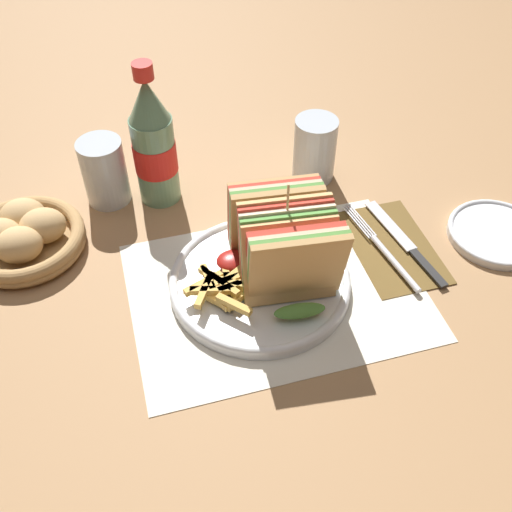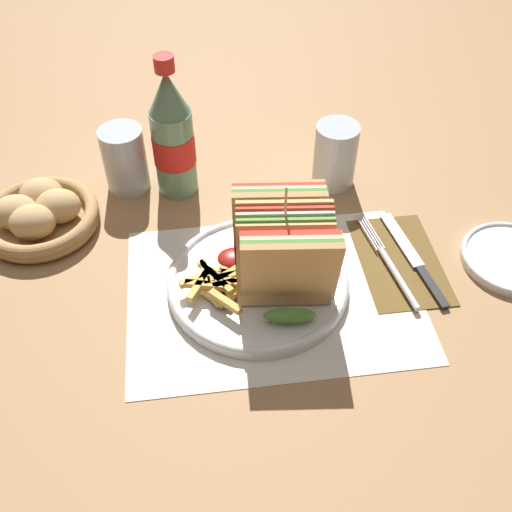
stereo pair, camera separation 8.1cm
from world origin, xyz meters
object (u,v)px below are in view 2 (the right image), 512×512
at_px(glass_near, 335,159).
at_px(glass_far, 125,163).
at_px(fork, 392,268).
at_px(plate_main, 258,281).
at_px(club_sandwich, 283,246).
at_px(bread_basket, 40,215).
at_px(side_saucer, 512,258).
at_px(coke_bottle_near, 173,137).
at_px(knife, 414,258).

bearing_deg(glass_near, glass_far, 174.35).
bearing_deg(glass_near, fork, -79.52).
bearing_deg(glass_near, plate_main, -125.58).
height_order(club_sandwich, bread_basket, club_sandwich).
relative_size(plate_main, glass_far, 2.35).
xyz_separation_m(glass_near, side_saucer, (0.22, -0.21, -0.04)).
relative_size(club_sandwich, fork, 0.96).
distance_m(club_sandwich, glass_far, 0.33).
height_order(coke_bottle_near, glass_far, coke_bottle_near).
bearing_deg(glass_far, knife, -29.11).
xyz_separation_m(club_sandwich, bread_basket, (-0.34, 0.17, -0.05)).
height_order(plate_main, side_saucer, plate_main).
bearing_deg(side_saucer, fork, 179.11).
distance_m(fork, glass_near, 0.22).
distance_m(club_sandwich, bread_basket, 0.38).
relative_size(glass_far, side_saucer, 0.74).
relative_size(bread_basket, side_saucer, 1.21).
bearing_deg(bread_basket, club_sandwich, -25.91).
bearing_deg(club_sandwich, fork, 1.88).
bearing_deg(side_saucer, glass_near, 135.27).
distance_m(glass_near, side_saucer, 0.31).
distance_m(fork, bread_basket, 0.52).
bearing_deg(coke_bottle_near, plate_main, -66.45).
relative_size(plate_main, side_saucer, 1.73).
distance_m(glass_near, glass_far, 0.33).
xyz_separation_m(plate_main, glass_far, (-0.18, 0.25, 0.04)).
height_order(glass_near, side_saucer, glass_near).
height_order(fork, glass_near, glass_near).
distance_m(club_sandwich, coke_bottle_near, 0.27).
height_order(club_sandwich, glass_far, club_sandwich).
relative_size(club_sandwich, bread_basket, 1.06).
xyz_separation_m(club_sandwich, glass_near, (0.12, 0.22, -0.03)).
bearing_deg(knife, side_saucer, -16.47).
distance_m(knife, glass_far, 0.47).
distance_m(plate_main, glass_near, 0.26).
bearing_deg(glass_far, bread_basket, -147.45).
height_order(plate_main, fork, plate_main).
bearing_deg(plate_main, fork, 0.69).
bearing_deg(coke_bottle_near, glass_far, 168.49).
bearing_deg(bread_basket, plate_main, -27.84).
distance_m(club_sandwich, knife, 0.21).
xyz_separation_m(plate_main, bread_basket, (-0.31, 0.16, 0.01)).
bearing_deg(side_saucer, knife, 172.25).
bearing_deg(bread_basket, knife, -15.06).
bearing_deg(coke_bottle_near, club_sandwich, -60.24).
xyz_separation_m(fork, side_saucer, (0.18, -0.00, -0.00)).
height_order(fork, coke_bottle_near, coke_bottle_near).
bearing_deg(knife, fork, -165.12).
bearing_deg(knife, club_sandwich, 177.53).
bearing_deg(club_sandwich, plate_main, 174.97).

